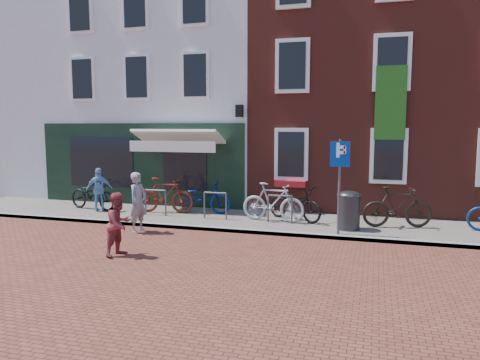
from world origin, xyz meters
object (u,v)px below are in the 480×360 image
(woman, at_px, (138,202))
(bicycle_0, at_px, (93,194))
(cafe_person, at_px, (99,190))
(bicycle_5, at_px, (397,207))
(litter_bin, at_px, (349,208))
(bicycle_3, at_px, (273,202))
(bicycle_2, at_px, (201,198))
(boy, at_px, (119,224))
(bicycle_1, at_px, (165,195))
(bicycle_4, at_px, (295,203))
(parking_sign, at_px, (340,170))

(woman, xyz_separation_m, bicycle_0, (-2.90, 2.15, -0.21))
(woman, distance_m, cafe_person, 3.20)
(woman, relative_size, bicycle_5, 0.87)
(litter_bin, distance_m, bicycle_3, 2.26)
(litter_bin, relative_size, bicycle_3, 0.60)
(bicycle_2, bearing_deg, boy, 171.76)
(cafe_person, distance_m, bicycle_3, 5.86)
(boy, xyz_separation_m, bicycle_0, (-3.62, 4.34, -0.11))
(woman, relative_size, bicycle_3, 0.87)
(bicycle_0, bearing_deg, bicycle_3, -78.98)
(bicycle_0, height_order, bicycle_1, bicycle_1)
(woman, xyz_separation_m, bicycle_5, (6.84, 2.17, -0.16))
(bicycle_4, relative_size, bicycle_5, 1.03)
(bicycle_0, height_order, bicycle_2, same)
(woman, distance_m, bicycle_2, 2.68)
(cafe_person, bearing_deg, bicycle_1, 162.22)
(cafe_person, xyz_separation_m, bicycle_3, (5.86, 0.03, -0.15))
(bicycle_3, distance_m, bicycle_5, 3.50)
(bicycle_3, bearing_deg, bicycle_0, 94.75)
(woman, height_order, bicycle_1, woman)
(boy, height_order, cafe_person, cafe_person)
(parking_sign, bearing_deg, bicycle_2, 159.78)
(boy, relative_size, bicycle_5, 0.76)
(litter_bin, height_order, cafe_person, cafe_person)
(bicycle_0, bearing_deg, litter_bin, -81.79)
(woman, xyz_separation_m, bicycle_4, (3.93, 2.33, -0.21))
(cafe_person, distance_m, bicycle_1, 2.23)
(boy, bearing_deg, bicycle_5, -41.89)
(bicycle_1, xyz_separation_m, bicycle_5, (7.16, -0.14, 0.00))
(boy, bearing_deg, bicycle_0, 52.55)
(boy, xyz_separation_m, bicycle_5, (6.12, 4.35, -0.05))
(litter_bin, xyz_separation_m, cafe_person, (-8.07, 0.43, 0.13))
(bicycle_3, bearing_deg, woman, 127.06)
(litter_bin, xyz_separation_m, bicycle_5, (1.29, 0.63, -0.01))
(parking_sign, distance_m, bicycle_5, 2.27)
(parking_sign, xyz_separation_m, cafe_person, (-7.85, 1.10, -0.96))
(woman, xyz_separation_m, bicycle_2, (0.84, 2.53, -0.21))
(cafe_person, bearing_deg, bicycle_4, 156.59)
(boy, height_order, bicycle_2, boy)
(woman, relative_size, bicycle_1, 0.87)
(parking_sign, relative_size, bicycle_4, 1.26)
(cafe_person, distance_m, bicycle_5, 9.36)
(bicycle_1, distance_m, bicycle_5, 7.16)
(woman, bearing_deg, bicycle_1, 19.19)
(bicycle_2, xyz_separation_m, bicycle_4, (3.09, -0.20, 0.00))
(litter_bin, relative_size, bicycle_2, 0.58)
(bicycle_1, distance_m, bicycle_3, 3.68)
(bicycle_0, distance_m, bicycle_5, 9.74)
(parking_sign, xyz_separation_m, woman, (-5.34, -0.88, -0.95))
(bicycle_5, bearing_deg, litter_bin, 102.48)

